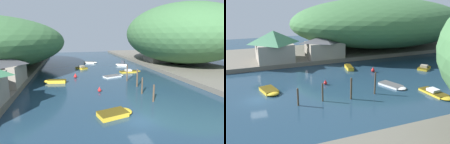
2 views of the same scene
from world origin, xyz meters
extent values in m
plane|color=#1E384C|center=(0.00, 30.00, 0.00)|extent=(130.00, 130.00, 0.00)
cube|color=#666056|center=(27.65, 30.00, 0.49)|extent=(22.00, 120.00, 0.97)
ellipsoid|color=#3D6B3D|center=(28.75, 35.53, 10.75)|extent=(33.25, 46.56, 19.56)
cube|color=gray|center=(-19.74, 18.14, 2.92)|extent=(5.89, 8.82, 3.89)
pyramid|color=#4C4C51|center=(-19.74, 18.14, 5.66)|extent=(6.36, 9.52, 1.59)
cube|color=slate|center=(22.55, 38.12, 2.55)|extent=(6.71, 7.47, 3.16)
pyramid|color=brown|center=(22.55, 38.12, 4.88)|extent=(7.25, 8.06, 1.50)
cube|color=silver|center=(9.93, 38.28, 0.34)|extent=(3.41, 2.69, 0.69)
ellipsoid|color=silver|center=(8.54, 39.07, 0.34)|extent=(1.99, 1.85, 0.69)
cube|color=#504E4A|center=(9.93, 38.28, 0.70)|extent=(3.48, 2.75, 0.03)
cube|color=#333842|center=(10.02, 38.23, 1.25)|extent=(1.42, 1.33, 1.11)
cube|color=gold|center=(-4.08, 36.24, 0.24)|extent=(3.65, 4.00, 0.48)
ellipsoid|color=gold|center=(-5.03, 37.65, 0.24)|extent=(2.61, 2.53, 0.48)
cube|color=#4C3E0E|center=(-4.08, 36.24, 0.49)|extent=(3.73, 4.08, 0.03)
cube|color=#9E937F|center=(-4.02, 36.15, 0.76)|extent=(1.89, 1.81, 0.56)
cube|color=gold|center=(-2.96, 2.11, 0.30)|extent=(4.05, 2.97, 0.60)
ellipsoid|color=gold|center=(-1.19, 2.53, 0.30)|extent=(2.25, 2.45, 0.60)
cube|color=#4C3E0E|center=(-2.96, 2.11, 0.61)|extent=(4.13, 3.03, 0.03)
cube|color=gold|center=(8.33, 27.59, 0.18)|extent=(4.91, 2.42, 0.36)
ellipsoid|color=gold|center=(10.73, 27.72, 0.18)|extent=(2.50, 2.19, 0.36)
cube|color=#4C3E0E|center=(8.33, 27.59, 0.37)|extent=(5.01, 2.47, 0.03)
cube|color=silver|center=(8.18, 27.59, 0.59)|extent=(1.76, 1.61, 0.46)
cube|color=silver|center=(-0.23, 47.08, 0.28)|extent=(4.25, 3.30, 0.57)
ellipsoid|color=silver|center=(1.51, 46.12, 0.28)|extent=(2.47, 2.28, 0.57)
cube|color=#504E4A|center=(-0.23, 47.08, 0.58)|extent=(4.33, 3.37, 0.03)
cube|color=white|center=(2.39, 23.09, 0.18)|extent=(4.67, 3.33, 0.37)
ellipsoid|color=white|center=(4.39, 23.75, 0.18)|extent=(2.63, 2.57, 0.37)
cube|color=#525252|center=(2.39, 23.09, 0.38)|extent=(4.76, 3.40, 0.03)
cube|color=gold|center=(-10.64, 20.74, 0.35)|extent=(3.97, 2.01, 0.69)
ellipsoid|color=gold|center=(-12.49, 21.11, 0.35)|extent=(2.10, 1.58, 0.69)
cube|color=#4C3E0E|center=(-10.64, 20.74, 0.71)|extent=(4.04, 2.05, 0.03)
cylinder|color=#4C3D2D|center=(4.43, 5.43, 1.29)|extent=(0.29, 0.29, 2.59)
sphere|color=#4C3D2D|center=(4.43, 5.43, 2.64)|extent=(0.26, 0.26, 0.26)
cylinder|color=#4C3D2D|center=(4.26, 9.35, 1.42)|extent=(0.26, 0.26, 2.84)
sphere|color=#4C3D2D|center=(4.26, 9.35, 2.89)|extent=(0.23, 0.23, 0.23)
cylinder|color=#4C3D2D|center=(5.16, 13.80, 1.70)|extent=(0.32, 0.32, 3.39)
sphere|color=#4C3D2D|center=(5.16, 13.80, 3.45)|extent=(0.28, 0.28, 0.28)
cylinder|color=#4C3D2D|center=(4.63, 18.41, 1.79)|extent=(0.27, 0.27, 3.58)
sphere|color=#4C3D2D|center=(4.63, 18.41, 3.64)|extent=(0.25, 0.25, 0.25)
sphere|color=red|center=(-2.78, 12.30, 0.32)|extent=(0.64, 0.64, 0.64)
cone|color=red|center=(-2.78, 12.30, 0.80)|extent=(0.32, 0.32, 0.32)
sphere|color=red|center=(-6.52, 24.51, 0.38)|extent=(0.76, 0.76, 0.76)
cone|color=red|center=(-6.52, 24.51, 0.95)|extent=(0.38, 0.38, 0.38)
cylinder|color=#282D3D|center=(-18.45, 17.20, 1.40)|extent=(0.13, 0.13, 0.85)
cylinder|color=#282D3D|center=(-18.49, 17.37, 1.40)|extent=(0.13, 0.13, 0.85)
cube|color=#B2231E|center=(-18.47, 17.28, 2.13)|extent=(0.31, 0.42, 0.62)
sphere|color=#9E7051|center=(-18.47, 17.28, 2.55)|extent=(0.22, 0.22, 0.22)
camera|label=1|loc=(-8.15, -17.82, 10.02)|focal=28.00mm
camera|label=2|loc=(38.36, -2.07, 15.57)|focal=40.00mm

